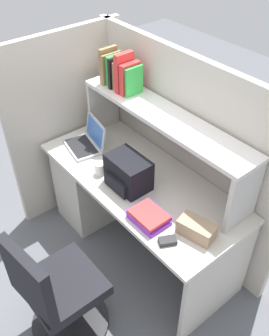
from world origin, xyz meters
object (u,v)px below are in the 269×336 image
object	(u,v)px
tissue_box	(196,229)
office_chair	(57,296)
laptop	(87,141)
computer_mouse	(168,241)
backpack	(128,173)
paper_cup	(100,168)

from	to	relation	value
tissue_box	office_chair	distance (m)	0.95
laptop	computer_mouse	xyz separation A→B (m)	(1.09, -0.17, -0.03)
backpack	computer_mouse	size ratio (longest dim) A/B	2.88
laptop	backpack	distance (m)	0.56
laptop	office_chair	size ratio (longest dim) A/B	0.38
paper_cup	tissue_box	bearing A→B (deg)	7.68
backpack	office_chair	size ratio (longest dim) A/B	0.32
backpack	tissue_box	bearing A→B (deg)	3.58
laptop	tissue_box	world-z (taller)	laptop
tissue_box	computer_mouse	bearing A→B (deg)	-123.16
laptop	backpack	xyz separation A→B (m)	(0.55, -0.04, 0.06)
laptop	paper_cup	world-z (taller)	laptop
backpack	office_chair	xyz separation A→B (m)	(0.23, -0.74, -0.44)
laptop	backpack	world-z (taller)	backpack
tissue_box	office_chair	world-z (taller)	office_chair
laptop	tissue_box	distance (m)	1.15
computer_mouse	paper_cup	xyz separation A→B (m)	(-0.77, 0.06, 0.03)
computer_mouse	office_chair	xyz separation A→B (m)	(-0.31, -0.61, -0.35)
backpack	laptop	bearing A→B (deg)	176.06
laptop	tissue_box	xyz separation A→B (m)	(1.15, -0.00, -0.00)
tissue_box	laptop	bearing A→B (deg)	166.34
computer_mouse	tissue_box	xyz separation A→B (m)	(0.06, 0.17, 0.03)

